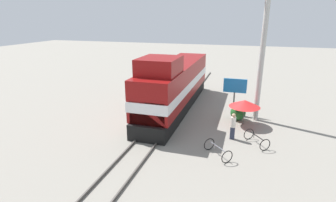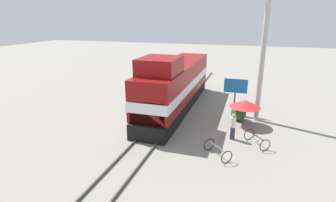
{
  "view_description": "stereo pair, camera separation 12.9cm",
  "coord_description": "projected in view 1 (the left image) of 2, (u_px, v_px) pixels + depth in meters",
  "views": [
    {
      "loc": [
        5.83,
        -18.32,
        7.74
      ],
      "look_at": [
        1.2,
        -3.27,
        2.67
      ],
      "focal_mm": 28.0,
      "sensor_mm": 36.0,
      "label": 1
    },
    {
      "loc": [
        5.96,
        -18.28,
        7.74
      ],
      "look_at": [
        1.2,
        -3.27,
        2.67
      ],
      "focal_mm": 28.0,
      "sensor_mm": 36.0,
      "label": 2
    }
  ],
  "objects": [
    {
      "name": "bicycle",
      "position": [
        256.0,
        139.0,
        16.51
      ],
      "size": [
        1.6,
        1.8,
        0.76
      ],
      "rotation": [
        0.0,
        0.0,
        -2.52
      ],
      "color": "black",
      "rests_on": "ground_plane"
    },
    {
      "name": "person_bystander",
      "position": [
        233.0,
        125.0,
        17.13
      ],
      "size": [
        0.34,
        0.34,
        1.8
      ],
      "color": "#2D3347",
      "rests_on": "ground_plane"
    },
    {
      "name": "rail_near",
      "position": [
        157.0,
        118.0,
        20.85
      ],
      "size": [
        0.08,
        38.3,
        0.15
      ],
      "primitive_type": "cube",
      "color": "#4C4742",
      "rests_on": "ground_plane"
    },
    {
      "name": "billboard_sign",
      "position": [
        235.0,
        88.0,
        21.34
      ],
      "size": [
        1.86,
        0.12,
        2.98
      ],
      "color": "#595959",
      "rests_on": "ground_plane"
    },
    {
      "name": "vendor_umbrella",
      "position": [
        245.0,
        103.0,
        19.26
      ],
      "size": [
        2.27,
        2.27,
        1.93
      ],
      "color": "#4C4C4C",
      "rests_on": "ground_plane"
    },
    {
      "name": "bicycle_spare",
      "position": [
        218.0,
        150.0,
        15.15
      ],
      "size": [
        1.75,
        1.79,
        0.76
      ],
      "rotation": [
        0.0,
        0.0,
        -2.38
      ],
      "color": "black",
      "rests_on": "ground_plane"
    },
    {
      "name": "locomotive",
      "position": [
        175.0,
        86.0,
        22.34
      ],
      "size": [
        2.85,
        14.53,
        5.1
      ],
      "color": "black",
      "rests_on": "ground_plane"
    },
    {
      "name": "ground_plane",
      "position": [
        166.0,
        120.0,
        20.67
      ],
      "size": [
        120.0,
        120.0,
        0.0
      ],
      "primitive_type": "plane",
      "color": "gray"
    },
    {
      "name": "rail_far",
      "position": [
        174.0,
        120.0,
        20.45
      ],
      "size": [
        0.08,
        38.3,
        0.15
      ],
      "primitive_type": "cube",
      "color": "#4C4742",
      "rests_on": "ground_plane"
    },
    {
      "name": "utility_pole",
      "position": [
        262.0,
        54.0,
        19.13
      ],
      "size": [
        1.8,
        0.38,
        10.2
      ],
      "color": "#B2B2AD",
      "rests_on": "ground_plane"
    },
    {
      "name": "shrub_cluster",
      "position": [
        238.0,
        113.0,
        20.51
      ],
      "size": [
        1.18,
        1.18,
        1.18
      ],
      "primitive_type": "sphere",
      "color": "#236028",
      "rests_on": "ground_plane"
    }
  ]
}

